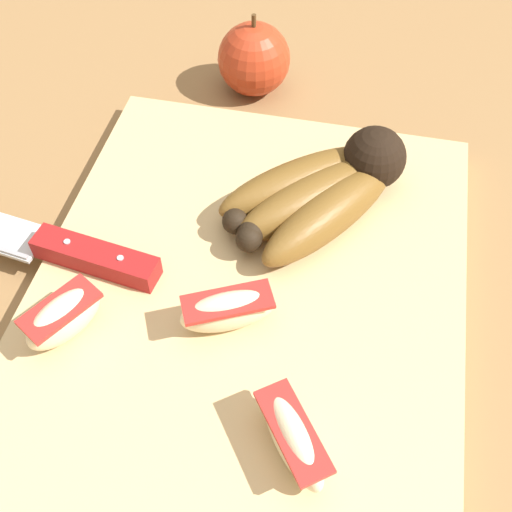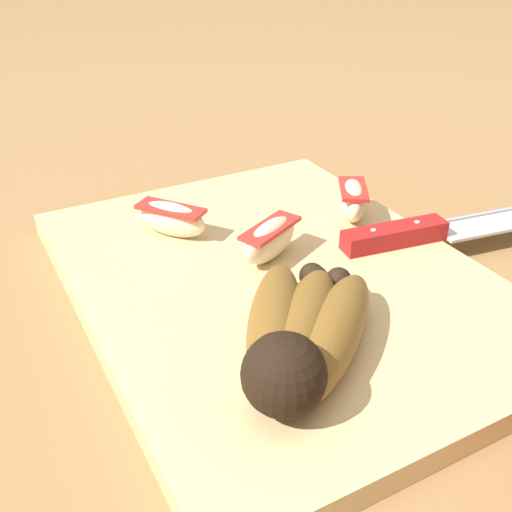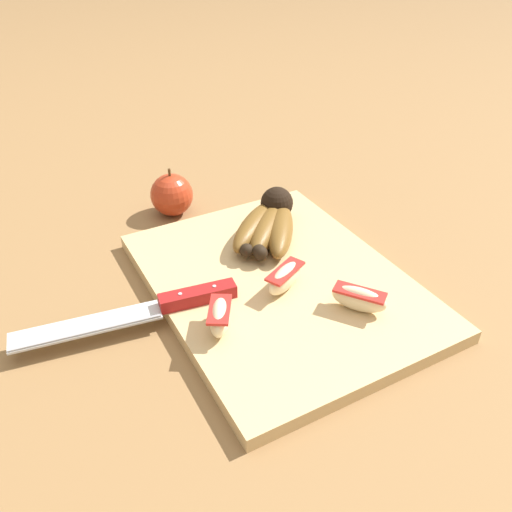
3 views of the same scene
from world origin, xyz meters
name	(u,v)px [view 1 (image 1 of 3)]	position (x,y,z in m)	size (l,w,h in m)	color
ground_plane	(235,322)	(0.00, 0.00, 0.00)	(6.00, 6.00, 0.00)	olive
cutting_board	(244,307)	(0.01, -0.01, 0.01)	(0.42, 0.32, 0.02)	tan
banana_bunch	(323,191)	(0.11, -0.05, 0.04)	(0.16, 0.15, 0.05)	black
chefs_knife	(41,243)	(0.02, 0.16, 0.03)	(0.07, 0.28, 0.02)	silver
apple_wedge_near	(293,438)	(-0.10, -0.06, 0.04)	(0.07, 0.06, 0.03)	beige
apple_wedge_middle	(230,311)	(-0.02, 0.00, 0.04)	(0.05, 0.07, 0.04)	beige
apple_wedge_far	(64,318)	(-0.05, 0.11, 0.04)	(0.06, 0.05, 0.04)	beige
whole_apple	(254,59)	(0.28, 0.05, 0.04)	(0.07, 0.07, 0.08)	#AD3319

